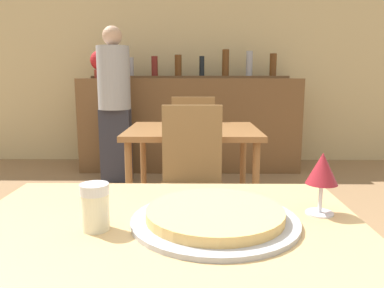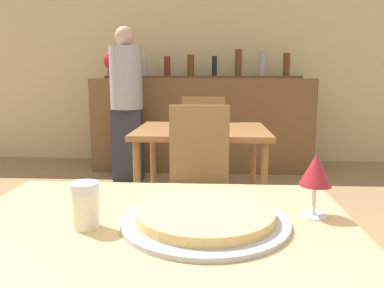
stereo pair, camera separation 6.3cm
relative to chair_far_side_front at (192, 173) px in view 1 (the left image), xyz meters
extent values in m
cube|color=#D1B784|center=(-0.05, 2.80, 0.87)|extent=(8.00, 0.05, 2.80)
cube|color=tan|center=(-0.05, -1.45, 0.22)|extent=(0.96, 0.75, 0.04)
cube|color=brown|center=(0.00, 0.57, 0.18)|extent=(0.99, 0.82, 0.04)
cylinder|color=brown|center=(-0.43, 0.22, -0.19)|extent=(0.05, 0.05, 0.69)
cylinder|color=brown|center=(0.43, 0.22, -0.19)|extent=(0.05, 0.05, 0.69)
cylinder|color=brown|center=(-0.43, 0.92, -0.19)|extent=(0.05, 0.05, 0.69)
cylinder|color=brown|center=(0.43, 0.92, -0.19)|extent=(0.05, 0.05, 0.69)
cube|color=brown|center=(-0.05, 2.29, 0.02)|extent=(2.60, 0.56, 1.10)
cube|color=brown|center=(-0.05, 2.43, 0.59)|extent=(2.39, 0.24, 0.03)
cylinder|color=#9999A3|center=(-1.07, 2.43, 0.76)|extent=(0.08, 0.08, 0.32)
cylinder|color=#9999A3|center=(-0.78, 2.43, 0.71)|extent=(0.07, 0.07, 0.22)
cylinder|color=maroon|center=(-0.49, 2.43, 0.72)|extent=(0.08, 0.08, 0.24)
cylinder|color=#5B3314|center=(-0.20, 2.43, 0.73)|extent=(0.08, 0.08, 0.25)
cylinder|color=black|center=(0.10, 2.43, 0.72)|extent=(0.06, 0.06, 0.24)
cylinder|color=#5B3314|center=(0.39, 2.43, 0.76)|extent=(0.08, 0.08, 0.32)
cylinder|color=#9999A3|center=(0.68, 2.43, 0.75)|extent=(0.08, 0.08, 0.30)
cylinder|color=#5B3314|center=(0.97, 2.43, 0.73)|extent=(0.08, 0.08, 0.27)
cube|color=olive|center=(0.00, -0.09, -0.10)|extent=(0.40, 0.40, 0.04)
cube|color=olive|center=(0.00, 0.10, 0.17)|extent=(0.38, 0.04, 0.50)
cylinder|color=olive|center=(-0.17, -0.26, -0.33)|extent=(0.03, 0.03, 0.42)
cylinder|color=olive|center=(0.17, -0.26, -0.33)|extent=(0.03, 0.03, 0.42)
cylinder|color=olive|center=(-0.17, 0.08, -0.33)|extent=(0.03, 0.03, 0.42)
cylinder|color=olive|center=(0.17, 0.08, -0.33)|extent=(0.03, 0.03, 0.42)
cube|color=olive|center=(0.00, 1.23, -0.10)|extent=(0.40, 0.40, 0.04)
cube|color=olive|center=(0.00, 1.05, 0.17)|extent=(0.38, 0.04, 0.50)
cylinder|color=olive|center=(0.17, 1.40, -0.33)|extent=(0.03, 0.03, 0.42)
cylinder|color=olive|center=(-0.17, 1.40, -0.33)|extent=(0.03, 0.03, 0.42)
cylinder|color=olive|center=(0.17, 1.06, -0.33)|extent=(0.03, 0.03, 0.42)
cylinder|color=olive|center=(-0.17, 1.06, -0.33)|extent=(0.03, 0.03, 0.42)
cylinder|color=#A3A3A8|center=(0.07, -1.41, 0.25)|extent=(0.40, 0.40, 0.01)
cylinder|color=#E0B266|center=(0.07, -1.41, 0.27)|extent=(0.33, 0.33, 0.02)
cylinder|color=beige|center=(-0.20, -1.45, 0.29)|extent=(0.06, 0.06, 0.08)
cylinder|color=silver|center=(-0.20, -1.45, 0.34)|extent=(0.06, 0.06, 0.02)
cube|color=#2D2D38|center=(-0.84, 1.71, -0.14)|extent=(0.32, 0.18, 0.78)
cylinder|color=#9E9EA3|center=(-0.84, 1.71, 0.58)|extent=(0.34, 0.34, 0.65)
sphere|color=tan|center=(-0.84, 1.71, 1.00)|extent=(0.20, 0.20, 0.20)
cylinder|color=silver|center=(0.34, -1.34, 0.25)|extent=(0.07, 0.07, 0.00)
cylinder|color=silver|center=(0.34, -1.34, 0.29)|extent=(0.01, 0.01, 0.07)
cone|color=maroon|center=(0.34, -1.34, 0.36)|extent=(0.08, 0.08, 0.08)
cylinder|color=maroon|center=(-1.10, 2.24, 0.62)|extent=(0.16, 0.16, 0.10)
sphere|color=red|center=(-1.10, 2.24, 0.78)|extent=(0.24, 0.24, 0.24)
camera|label=1|loc=(0.02, -2.25, 0.59)|focal=35.00mm
camera|label=2|loc=(0.09, -2.25, 0.59)|focal=35.00mm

